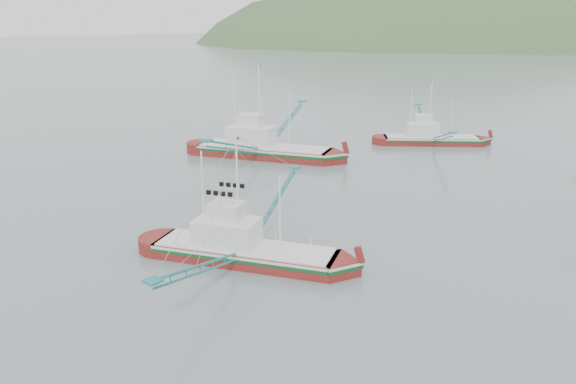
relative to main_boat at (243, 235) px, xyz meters
The scene contains 5 objects.
ground 2.28m from the main_boat, 163.28° to the left, with size 1200.00×1200.00×0.00m, color slate.
main_boat is the anchor object (origin of this frame).
bg_boat_far 44.37m from the main_boat, 99.11° to the left, with size 16.90×20.10×9.16m.
bg_boat_left 30.91m from the main_boat, 129.06° to the left, with size 16.75×28.44×11.91m.
headland_left 403.38m from the main_boat, 116.70° to the left, with size 448.00×308.00×210.00m, color #3B5A2E.
Camera 1 is at (26.04, -26.01, 15.74)m, focal length 35.00 mm.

